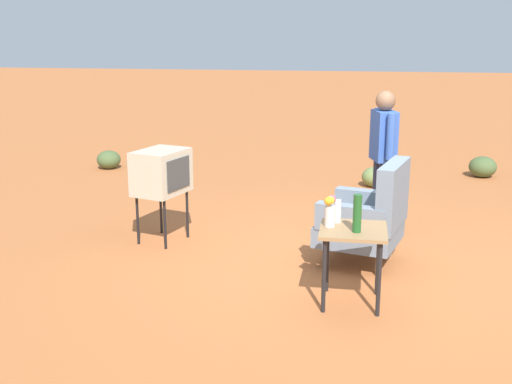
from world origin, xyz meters
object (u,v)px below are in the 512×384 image
object	(u,v)px
bottle_wine_green	(357,213)
flower_vase	(330,210)
person_standing	(383,153)
bottle_short_clear	(337,211)
side_table	(353,240)
tv_on_stand	(161,172)
armchair	(370,216)

from	to	relation	value
bottle_wine_green	flower_vase	distance (m)	0.26
person_standing	bottle_short_clear	bearing A→B (deg)	-12.70
side_table	bottle_short_clear	distance (m)	0.30
bottle_short_clear	flower_vase	bearing A→B (deg)	-24.07
side_table	bottle_short_clear	world-z (taller)	bottle_short_clear
bottle_wine_green	flower_vase	bearing A→B (deg)	-116.74
person_standing	flower_vase	world-z (taller)	person_standing
bottle_wine_green	side_table	bearing A→B (deg)	-162.73
tv_on_stand	flower_vase	world-z (taller)	tv_on_stand
bottle_wine_green	person_standing	bearing A→B (deg)	173.24
armchair	bottle_short_clear	size ratio (longest dim) A/B	5.30
side_table	person_standing	bearing A→B (deg)	172.23
person_standing	armchair	bearing A→B (deg)	-7.15
armchair	side_table	bearing A→B (deg)	-8.44
bottle_short_clear	flower_vase	distance (m)	0.15
bottle_short_clear	bottle_wine_green	size ratio (longest dim) A/B	0.62
tv_on_stand	bottle_wine_green	distance (m)	2.56
tv_on_stand	bottle_short_clear	distance (m)	2.29
armchair	tv_on_stand	size ratio (longest dim) A/B	1.03
armchair	flower_vase	world-z (taller)	armchair
bottle_wine_green	bottle_short_clear	bearing A→B (deg)	-145.30
tv_on_stand	person_standing	size ratio (longest dim) A/B	0.63
side_table	bottle_short_clear	size ratio (longest dim) A/B	3.37
armchair	tv_on_stand	bearing A→B (deg)	-98.95
armchair	bottle_wine_green	bearing A→B (deg)	-6.37
side_table	bottle_wine_green	xyz separation A→B (m)	(0.09, 0.03, 0.26)
armchair	tv_on_stand	world-z (taller)	armchair
side_table	bottle_wine_green	size ratio (longest dim) A/B	2.10
tv_on_stand	bottle_short_clear	xyz separation A→B (m)	(1.17, 1.96, -0.01)
armchair	bottle_short_clear	distance (m)	0.91
person_standing	flower_vase	xyz separation A→B (m)	(2.00, -0.48, -0.12)
side_table	bottle_wine_green	distance (m)	0.28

